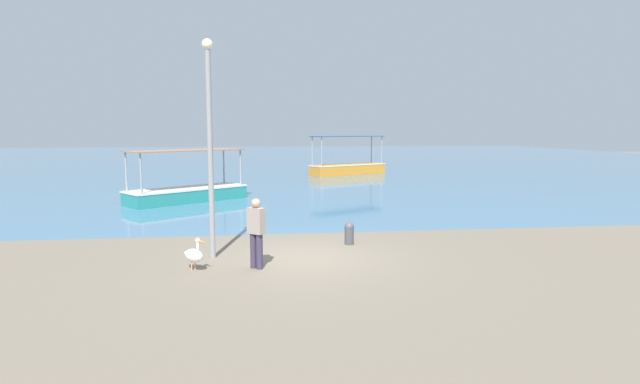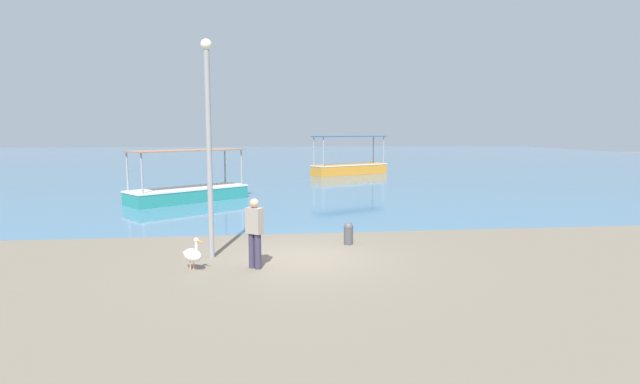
{
  "view_description": "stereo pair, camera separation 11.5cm",
  "coord_description": "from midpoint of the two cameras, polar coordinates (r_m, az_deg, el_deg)",
  "views": [
    {
      "loc": [
        -1.16,
        -12.7,
        3.28
      ],
      "look_at": [
        1.01,
        4.59,
        1.14
      ],
      "focal_mm": 28.0,
      "sensor_mm": 36.0,
      "label": 1
    },
    {
      "loc": [
        -1.05,
        -12.71,
        3.28
      ],
      "look_at": [
        1.01,
        4.59,
        1.14
      ],
      "focal_mm": 28.0,
      "sensor_mm": 36.0,
      "label": 2
    }
  ],
  "objects": [
    {
      "name": "ground",
      "position": [
        13.17,
        -1.78,
        -7.42
      ],
      "size": [
        120.0,
        120.0,
        0.0
      ],
      "primitive_type": "plane",
      "color": "#746857"
    },
    {
      "name": "harbor_water",
      "position": [
        60.8,
        -5.74,
        3.86
      ],
      "size": [
        110.0,
        90.0,
        0.0
      ],
      "primitive_type": "cube",
      "color": "teal",
      "rests_on": "ground"
    },
    {
      "name": "fishing_boat_center",
      "position": [
        37.86,
        3.49,
        2.88
      ],
      "size": [
        6.22,
        4.22,
        2.9
      ],
      "color": "orange",
      "rests_on": "harbor_water"
    },
    {
      "name": "fishing_boat_far_left",
      "position": [
        24.13,
        -14.7,
        0.14
      ],
      "size": [
        5.52,
        4.81,
        2.41
      ],
      "color": "teal",
      "rests_on": "harbor_water"
    },
    {
      "name": "pelican",
      "position": [
        12.23,
        -14.1,
        -6.95
      ],
      "size": [
        0.65,
        0.64,
        0.8
      ],
      "color": "#E0997A",
      "rests_on": "ground"
    },
    {
      "name": "lamp_post",
      "position": [
        12.97,
        -12.36,
        6.17
      ],
      "size": [
        0.28,
        0.28,
        5.54
      ],
      "color": "gray",
      "rests_on": "ground"
    },
    {
      "name": "mooring_bollard",
      "position": [
        14.52,
        3.5,
        -4.66
      ],
      "size": [
        0.28,
        0.28,
        0.66
      ],
      "color": "#47474C",
      "rests_on": "ground"
    },
    {
      "name": "fisherman_standing",
      "position": [
        12.0,
        -7.21,
        -4.46
      ],
      "size": [
        0.45,
        0.42,
        1.69
      ],
      "color": "#39324B",
      "rests_on": "ground"
    }
  ]
}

